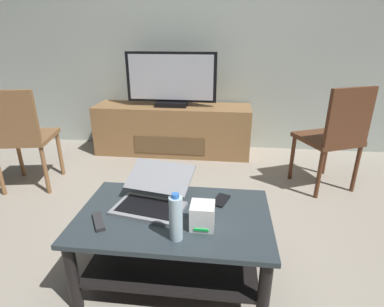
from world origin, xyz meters
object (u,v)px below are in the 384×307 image
(media_cabinet, at_px, (173,129))
(water_bottle_near, at_px, (176,218))
(cell_phone, at_px, (221,200))
(coffee_table, at_px, (174,234))
(side_chair, at_px, (21,134))
(tv_remote, at_px, (99,221))
(television, at_px, (171,81))
(router_box, at_px, (202,216))
(dining_chair, at_px, (335,134))
(laptop, at_px, (153,195))

(media_cabinet, height_order, water_bottle_near, water_bottle_near)
(water_bottle_near, relative_size, cell_phone, 1.70)
(coffee_table, xyz_separation_m, side_chair, (-1.47, 0.91, 0.23))
(cell_phone, distance_m, tv_remote, 0.67)
(television, distance_m, router_box, 2.10)
(television, distance_m, dining_chair, 1.71)
(coffee_table, xyz_separation_m, cell_phone, (0.24, 0.16, 0.14))
(dining_chair, xyz_separation_m, laptop, (-1.30, -1.11, -0.04))
(media_cabinet, xyz_separation_m, laptop, (0.22, -1.85, 0.20))
(laptop, xyz_separation_m, water_bottle_near, (0.18, -0.29, 0.06))
(television, relative_size, cell_phone, 6.96)
(side_chair, bearing_deg, television, 41.94)
(router_box, xyz_separation_m, tv_remote, (-0.52, -0.03, -0.05))
(water_bottle_near, bearing_deg, media_cabinet, 100.44)
(coffee_table, xyz_separation_m, television, (-0.35, 1.92, 0.54))
(cell_phone, bearing_deg, router_box, -89.07)
(dining_chair, bearing_deg, side_chair, -173.78)
(coffee_table, distance_m, media_cabinet, 1.97)
(cell_phone, bearing_deg, media_cabinet, 127.74)
(media_cabinet, height_order, dining_chair, dining_chair)
(coffee_table, xyz_separation_m, tv_remote, (-0.36, -0.12, 0.14))
(media_cabinet, bearing_deg, dining_chair, -25.92)
(dining_chair, height_order, tv_remote, dining_chair)
(router_box, bearing_deg, laptop, 147.89)
(laptop, bearing_deg, router_box, -32.11)
(coffee_table, height_order, dining_chair, dining_chair)
(media_cabinet, relative_size, television, 1.78)
(laptop, relative_size, water_bottle_near, 1.90)
(coffee_table, relative_size, tv_remote, 6.38)
(cell_phone, bearing_deg, laptop, -149.52)
(coffee_table, relative_size, dining_chair, 1.10)
(media_cabinet, relative_size, router_box, 13.87)
(television, xyz_separation_m, water_bottle_near, (0.39, -2.12, -0.30))
(television, bearing_deg, dining_chair, -25.26)
(television, bearing_deg, cell_phone, -71.36)
(side_chair, distance_m, tv_remote, 1.52)
(coffee_table, xyz_separation_m, dining_chair, (1.17, 1.20, 0.23))
(router_box, bearing_deg, media_cabinet, 104.03)
(laptop, bearing_deg, media_cabinet, 96.75)
(television, relative_size, side_chair, 1.08)
(media_cabinet, distance_m, router_box, 2.10)
(television, height_order, cell_phone, television)
(coffee_table, bearing_deg, cell_phone, 33.92)
(router_box, distance_m, water_bottle_near, 0.16)
(side_chair, xyz_separation_m, tv_remote, (1.10, -1.04, -0.09))
(side_chair, distance_m, water_bottle_near, 1.88)
(television, bearing_deg, side_chair, -138.06)
(television, xyz_separation_m, dining_chair, (1.52, -0.72, -0.31))
(laptop, xyz_separation_m, tv_remote, (-0.23, -0.21, -0.05))
(tv_remote, bearing_deg, media_cabinet, 59.64)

